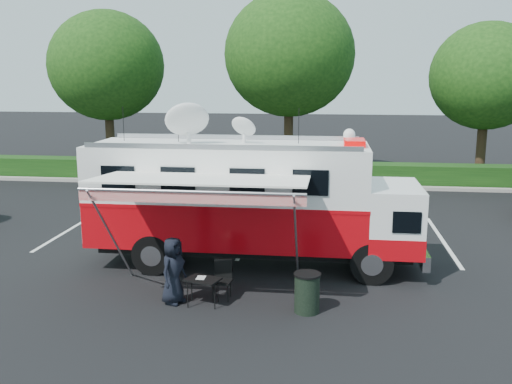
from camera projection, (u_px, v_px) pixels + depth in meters
The scene contains 9 objects.
ground_plane at pixel (254, 265), 15.36m from camera, with size 120.00×120.00×0.00m, color black.
back_border at pixel (313, 75), 26.75m from camera, with size 60.00×6.14×8.87m.
stall_lines at pixel (250, 234), 18.34m from camera, with size 24.12×5.50×0.01m.
command_truck at pixel (251, 200), 15.01m from camera, with size 8.70×2.39×4.18m.
awning at pixel (200, 183), 12.51m from camera, with size 4.75×2.47×2.87m.
person at pixel (174, 303), 12.81m from camera, with size 0.74×0.48×1.52m, color black.
folding_table at pixel (203, 281), 12.56m from camera, with size 0.85×0.72×0.62m.
folding_chair at pixel (223, 275), 13.01m from camera, with size 0.47×0.50×0.90m.
trash_bin at pixel (307, 293), 12.23m from camera, with size 0.59×0.59×0.87m.
Camera 1 is at (1.90, -14.53, 5.03)m, focal length 40.00 mm.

